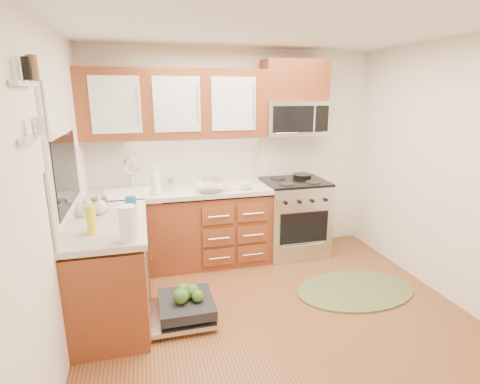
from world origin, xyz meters
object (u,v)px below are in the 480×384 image
object	(u,v)px
cutting_board	(220,190)
bowl_a	(210,189)
microwave	(294,118)
skillet	(302,176)
sink	(134,204)
cup	(246,185)
bowl_b	(210,188)
dishwasher	(182,309)
paper_towel_roll	(128,224)
stock_pot	(212,183)
upper_cabinets	(176,104)
range	(294,217)
rug	(355,290)

from	to	relation	value
cutting_board	bowl_a	xyz separation A→B (m)	(-0.12, -0.03, 0.03)
microwave	skillet	xyz separation A→B (m)	(0.15, 0.01, -0.73)
sink	cup	size ratio (longest dim) A/B	4.49
bowl_b	microwave	bearing A→B (deg)	15.32
sink	dishwasher	distance (m)	1.38
microwave	paper_towel_roll	bearing A→B (deg)	-140.87
sink	stock_pot	bearing A→B (deg)	-1.25
upper_cabinets	cup	world-z (taller)	upper_cabinets
skillet	range	bearing A→B (deg)	-138.41
microwave	stock_pot	distance (m)	1.27
skillet	microwave	bearing A→B (deg)	-175.86
range	cup	size ratio (longest dim) A/B	6.87
range	rug	distance (m)	1.21
upper_cabinets	bowl_a	xyz separation A→B (m)	(0.31, -0.32, -0.91)
dishwasher	range	bearing A→B (deg)	36.27
bowl_b	dishwasher	bearing A→B (deg)	-115.11
microwave	bowl_a	size ratio (longest dim) A/B	2.66
rug	paper_towel_roll	bearing A→B (deg)	-170.55
dishwasher	rug	distance (m)	1.80
range	bowl_b	size ratio (longest dim) A/B	3.22
bowl_a	microwave	bearing A→B (deg)	15.35
upper_cabinets	bowl_b	world-z (taller)	upper_cabinets
dishwasher	upper_cabinets	bearing A→B (deg)	83.96
sink	dishwasher	bearing A→B (deg)	-70.80
upper_cabinets	stock_pot	size ratio (longest dim) A/B	9.61
microwave	rug	size ratio (longest dim) A/B	0.60
microwave	dishwasher	size ratio (longest dim) A/B	1.09
dishwasher	paper_towel_roll	world-z (taller)	paper_towel_roll
sink	bowl_a	bearing A→B (deg)	-11.48
cup	sink	bearing A→B (deg)	172.30
range	skillet	xyz separation A→B (m)	(0.15, 0.13, 0.50)
bowl_b	cutting_board	bearing A→B (deg)	15.07
microwave	cutting_board	world-z (taller)	microwave
microwave	bowl_b	xyz separation A→B (m)	(-1.09, -0.30, -0.73)
stock_pot	cup	xyz separation A→B (m)	(0.37, -0.15, -0.01)
range	bowl_b	distance (m)	1.22
skillet	cup	bearing A→B (deg)	-159.25
microwave	cup	size ratio (longest dim) A/B	5.50
upper_cabinets	cutting_board	xyz separation A→B (m)	(0.43, -0.29, -0.94)
microwave	cup	bearing A→B (deg)	-155.97
rug	bowl_a	world-z (taller)	bowl_a
stock_pot	cup	bearing A→B (deg)	-22.26
bowl_b	bowl_a	bearing A→B (deg)	0.00
sink	stock_pot	distance (m)	0.91
cup	stock_pot	bearing A→B (deg)	157.74
skillet	sink	bearing A→B (deg)	-176.13
paper_towel_roll	skillet	bearing A→B (deg)	37.27
upper_cabinets	cutting_board	bearing A→B (deg)	-34.37
microwave	stock_pot	xyz separation A→B (m)	(-1.04, -0.15, -0.71)
cutting_board	cup	bearing A→B (deg)	-6.00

